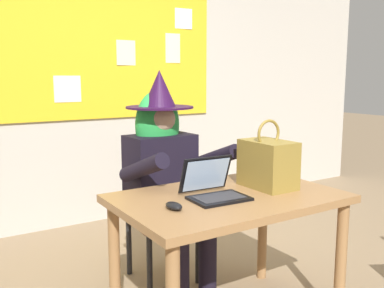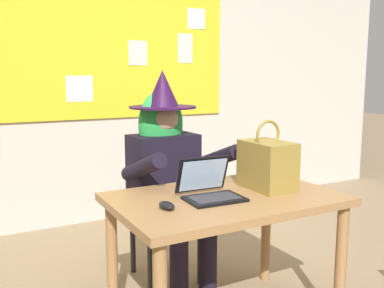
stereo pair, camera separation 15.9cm
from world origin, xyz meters
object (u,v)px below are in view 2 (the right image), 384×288
at_px(handbag, 267,164).
at_px(desk_main, 226,214).
at_px(chair_at_desk, 160,202).
at_px(person_costumed, 168,165).
at_px(laptop, 210,189).
at_px(computer_mouse, 167,205).

bearing_deg(handbag, desk_main, -177.47).
xyz_separation_m(chair_at_desk, person_costumed, (-0.00, -0.12, 0.27)).
height_order(desk_main, handbag, handbag).
bearing_deg(chair_at_desk, laptop, -1.57).
bearing_deg(computer_mouse, chair_at_desk, 62.45).
xyz_separation_m(desk_main, handbag, (0.27, 0.01, 0.23)).
bearing_deg(person_costumed, computer_mouse, -28.39).
relative_size(chair_at_desk, laptop, 2.99).
bearing_deg(chair_at_desk, desk_main, 5.92).
height_order(person_costumed, handbag, person_costumed).
xyz_separation_m(desk_main, person_costumed, (-0.04, 0.61, 0.15)).
distance_m(desk_main, person_costumed, 0.63).
relative_size(person_costumed, laptop, 4.59).
relative_size(laptop, computer_mouse, 2.86).
height_order(chair_at_desk, computer_mouse, chair_at_desk).
distance_m(chair_at_desk, handbag, 0.86).
bearing_deg(person_costumed, chair_at_desk, 176.86).
bearing_deg(person_costumed, desk_main, 1.28).
bearing_deg(desk_main, handbag, 2.53).
relative_size(chair_at_desk, person_costumed, 0.65).
bearing_deg(desk_main, computer_mouse, -169.97).
bearing_deg(chair_at_desk, person_costumed, 2.24).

